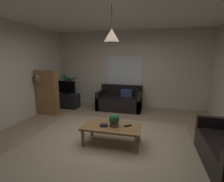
# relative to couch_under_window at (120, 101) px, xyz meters

# --- Properties ---
(floor) EXTENTS (5.42, 5.62, 0.02)m
(floor) POSITION_rel_couch_under_window_xyz_m (0.24, -2.33, -0.29)
(floor) COLOR #9E8466
(floor) RESTS_ON ground
(rug) EXTENTS (3.52, 3.09, 0.01)m
(rug) POSITION_rel_couch_under_window_xyz_m (0.24, -2.53, -0.27)
(rug) COLOR tan
(rug) RESTS_ON ground
(wall_back) EXTENTS (5.54, 0.06, 2.72)m
(wall_back) POSITION_rel_couch_under_window_xyz_m (0.24, 0.51, 1.09)
(wall_back) COLOR beige
(wall_back) RESTS_ON ground
(ceiling) EXTENTS (5.42, 5.62, 0.02)m
(ceiling) POSITION_rel_couch_under_window_xyz_m (0.24, -2.33, 2.46)
(ceiling) COLOR white
(window_pane) EXTENTS (1.23, 0.01, 1.04)m
(window_pane) POSITION_rel_couch_under_window_xyz_m (0.05, 0.48, 1.04)
(window_pane) COLOR white
(couch_under_window) EXTENTS (1.50, 0.84, 0.82)m
(couch_under_window) POSITION_rel_couch_under_window_xyz_m (0.00, 0.00, 0.00)
(couch_under_window) COLOR black
(couch_under_window) RESTS_ON ground
(coffee_table) EXTENTS (1.20, 0.63, 0.40)m
(coffee_table) POSITION_rel_couch_under_window_xyz_m (0.33, -2.43, 0.07)
(coffee_table) COLOR olive
(coffee_table) RESTS_ON ground
(book_on_table_0) EXTENTS (0.17, 0.15, 0.02)m
(book_on_table_0) POSITION_rel_couch_under_window_xyz_m (0.18, -2.50, 0.14)
(book_on_table_0) COLOR #2D4C8C
(book_on_table_0) RESTS_ON coffee_table
(book_on_table_1) EXTENTS (0.15, 0.12, 0.03)m
(book_on_table_1) POSITION_rel_couch_under_window_xyz_m (0.18, -2.49, 0.16)
(book_on_table_1) COLOR black
(book_on_table_1) RESTS_ON coffee_table
(remote_on_table_0) EXTENTS (0.16, 0.14, 0.02)m
(remote_on_table_0) POSITION_rel_couch_under_window_xyz_m (0.66, -2.38, 0.14)
(remote_on_table_0) COLOR black
(remote_on_table_0) RESTS_ON coffee_table
(potted_plant_on_table) EXTENTS (0.22, 0.22, 0.27)m
(potted_plant_on_table) POSITION_rel_couch_under_window_xyz_m (0.39, -2.45, 0.27)
(potted_plant_on_table) COLOR brown
(potted_plant_on_table) RESTS_ON coffee_table
(tv_stand) EXTENTS (0.90, 0.44, 0.50)m
(tv_stand) POSITION_rel_couch_under_window_xyz_m (-1.92, -0.27, -0.03)
(tv_stand) COLOR black
(tv_stand) RESTS_ON ground
(tv) EXTENTS (0.76, 0.16, 0.48)m
(tv) POSITION_rel_couch_under_window_xyz_m (-1.92, -0.29, 0.47)
(tv) COLOR black
(tv) RESTS_ON tv_stand
(potted_palm_corner) EXTENTS (0.76, 0.85, 1.25)m
(potted_palm_corner) POSITION_rel_couch_under_window_xyz_m (-2.03, 0.14, 0.31)
(potted_palm_corner) COLOR brown
(potted_palm_corner) RESTS_ON ground
(bookshelf_corner) EXTENTS (0.70, 0.31, 1.40)m
(bookshelf_corner) POSITION_rel_couch_under_window_xyz_m (-2.11, -1.10, 0.43)
(bookshelf_corner) COLOR olive
(bookshelf_corner) RESTS_ON ground
(pendant_lamp) EXTENTS (0.30, 0.30, 0.66)m
(pendant_lamp) POSITION_rel_couch_under_window_xyz_m (0.33, -2.43, 1.91)
(pendant_lamp) COLOR black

